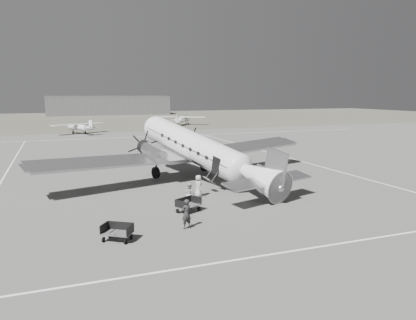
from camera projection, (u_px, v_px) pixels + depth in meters
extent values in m
plane|color=slate|center=(232.00, 185.00, 33.40)|extent=(260.00, 260.00, 0.00)
cube|color=white|center=(346.00, 243.00, 20.48)|extent=(60.00, 0.15, 0.01)
cube|color=white|center=(350.00, 175.00, 37.59)|extent=(0.15, 80.00, 0.01)
cube|color=white|center=(4.00, 178.00, 36.33)|extent=(0.15, 60.00, 0.01)
cube|color=white|center=(138.00, 137.00, 70.30)|extent=(90.00, 0.15, 0.01)
cube|color=#575549|center=(102.00, 119.00, 121.05)|extent=(260.00, 90.00, 0.01)
cube|color=#606060|center=(108.00, 106.00, 145.38)|extent=(42.00, 14.00, 6.00)
cube|color=#505050|center=(108.00, 97.00, 144.85)|extent=(42.00, 14.00, 0.60)
imported|color=#292929|center=(186.00, 214.00, 22.51)|extent=(0.70, 0.56, 1.68)
imported|color=beige|center=(190.00, 194.00, 27.29)|extent=(0.75, 0.87, 1.53)
imported|color=#AFAFAD|center=(198.00, 186.00, 29.46)|extent=(0.54, 0.81, 1.62)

